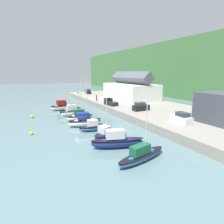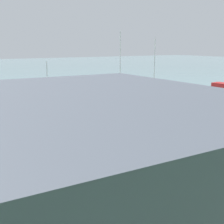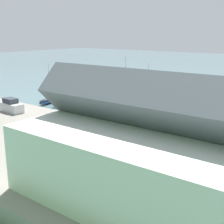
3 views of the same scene
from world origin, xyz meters
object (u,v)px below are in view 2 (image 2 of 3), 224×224
at_px(moored_boat_4, 118,109).
at_px(moored_boat_6, 47,121).
at_px(moored_boat_2, 182,102).
at_px(mooring_buoy_1, 153,95).
at_px(parked_car_2, 78,151).
at_px(moored_boat_1, 206,102).
at_px(moored_boat_0, 223,95).
at_px(moored_boat_5, 92,116).
at_px(moored_boat_7, 8,125).
at_px(moored_boat_3, 151,107).
at_px(mooring_buoy_0, 77,103).

distance_m(moored_boat_4, moored_boat_6, 8.86).
height_order(moored_boat_2, mooring_buoy_1, moored_boat_2).
bearing_deg(moored_boat_2, parked_car_2, 31.95).
bearing_deg(moored_boat_1, moored_boat_0, 179.17).
height_order(moored_boat_4, moored_boat_5, moored_boat_4).
bearing_deg(parked_car_2, moored_boat_5, 154.58).
distance_m(moored_boat_1, moored_boat_7, 26.59).
bearing_deg(moored_boat_7, moored_boat_2, -160.18).
height_order(moored_boat_2, moored_boat_3, moored_boat_3).
distance_m(moored_boat_1, parked_car_2, 29.43).
bearing_deg(moored_boat_1, moored_boat_5, -16.49).
height_order(moored_boat_3, moored_boat_5, moored_boat_3).
relative_size(parked_car_2, mooring_buoy_1, 5.77).
distance_m(moored_boat_7, mooring_buoy_1, 27.12).
distance_m(moored_boat_5, moored_boat_7, 9.00).
bearing_deg(mooring_buoy_1, moored_boat_4, 36.32).
distance_m(moored_boat_1, moored_boat_5, 17.60).
relative_size(moored_boat_4, moored_boat_6, 1.44).
bearing_deg(mooring_buoy_1, moored_boat_2, 74.44).
height_order(moored_boat_7, mooring_buoy_1, moored_boat_7).
bearing_deg(mooring_buoy_0, moored_boat_3, 115.59).
xyz_separation_m(moored_boat_1, moored_boat_2, (3.97, -0.54, 0.38)).
height_order(moored_boat_3, moored_boat_6, moored_boat_3).
distance_m(moored_boat_0, moored_boat_6, 27.62).
xyz_separation_m(moored_boat_3, mooring_buoy_1, (-8.01, -9.68, -0.64)).
relative_size(moored_boat_0, parked_car_2, 1.80).
bearing_deg(moored_boat_1, mooring_buoy_0, -53.03).
xyz_separation_m(moored_boat_4, mooring_buoy_1, (-12.56, -9.23, -0.70)).
xyz_separation_m(moored_boat_2, mooring_buoy_1, (-2.65, -9.53, -0.71)).
distance_m(moored_boat_4, moored_boat_5, 3.77).
height_order(moored_boat_0, moored_boat_2, moored_boat_0).
bearing_deg(moored_boat_0, moored_boat_5, -2.75).
relative_size(moored_boat_1, moored_boat_2, 1.00).
xyz_separation_m(moored_boat_0, parked_car_2, (30.74, 15.20, 1.48)).
bearing_deg(moored_boat_5, moored_boat_0, -168.50).
xyz_separation_m(moored_boat_0, mooring_buoy_1, (6.20, -8.79, -0.72)).
bearing_deg(parked_car_2, moored_boat_0, 121.02).
distance_m(moored_boat_1, moored_boat_2, 4.02).
xyz_separation_m(moored_boat_5, moored_boat_6, (5.12, -0.03, 0.08)).
height_order(moored_boat_0, moored_boat_4, moored_boat_4).
bearing_deg(mooring_buoy_1, moored_boat_6, 24.45).
bearing_deg(moored_boat_4, mooring_buoy_1, -135.40).
relative_size(moored_boat_4, mooring_buoy_0, 16.87).
distance_m(moored_boat_3, mooring_buoy_0, 11.91).
distance_m(moored_boat_2, mooring_buoy_1, 9.91).
relative_size(moored_boat_4, mooring_buoy_1, 13.31).
bearing_deg(moored_boat_7, moored_boat_5, -160.55).
relative_size(moored_boat_3, moored_boat_7, 1.16).
bearing_deg(moored_boat_6, moored_boat_0, 163.48).
relative_size(moored_boat_2, moored_boat_4, 0.68).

